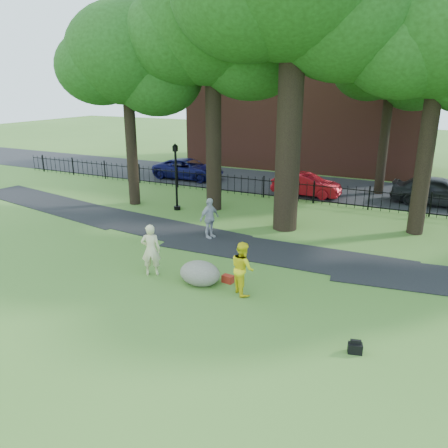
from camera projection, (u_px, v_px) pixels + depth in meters
The scene contains 16 objects.
ground at pixel (217, 289), 14.45m from camera, with size 120.00×120.00×0.00m, color #426E26.
footpath at pixel (284, 254), 17.36m from camera, with size 36.00×2.60×0.03m, color black.
street at pixel (329, 189), 28.11m from camera, with size 80.00×7.00×0.02m, color black.
iron_fence at pixel (314, 193), 24.51m from camera, with size 44.00×0.04×1.20m.
brick_building at pixel (308, 89), 34.77m from camera, with size 18.00×8.00×12.00m, color brown.
tree_row at pixel (314, 42), 18.89m from camera, with size 26.82×7.96×12.42m.
woman at pixel (151, 250), 15.24m from camera, with size 0.68×0.45×1.87m, color beige.
man at pixel (243, 268), 13.90m from camera, with size 0.85×0.66×1.75m, color yellow.
pedestrian at pixel (209, 218), 18.88m from camera, with size 1.06×0.44×1.80m, color #B9B9BE.
boulder at pixel (200, 272), 14.72m from camera, with size 1.43×1.08×0.84m, color #605A50.
lamppost at pixel (176, 178), 22.90m from camera, with size 0.35×0.35×3.54m.
backpack at pixel (355, 348), 10.97m from camera, with size 0.35×0.22×0.27m, color black.
red_bag at pixel (228, 279), 14.85m from camera, with size 0.38×0.24×0.26m, color maroon.
red_sedan at pixel (306, 185), 26.13m from camera, with size 1.41×4.05×1.33m, color maroon.
navy_van at pixel (188, 169), 30.80m from camera, with size 2.31×5.02×1.39m, color #0E0F49.
grey_car at pixel (437, 191), 24.07m from camera, with size 1.93×4.79×1.63m, color black.
Camera 1 is at (5.98, -11.64, 6.50)m, focal length 35.00 mm.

